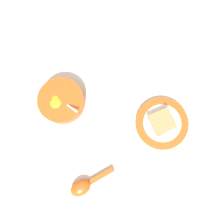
% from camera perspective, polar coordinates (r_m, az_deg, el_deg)
% --- Properties ---
extents(ground_plane, '(3.00, 3.00, 0.00)m').
position_cam_1_polar(ground_plane, '(0.82, -3.36, -4.95)').
color(ground_plane, beige).
extents(egg_bowl, '(0.17, 0.17, 0.08)m').
position_cam_1_polar(egg_bowl, '(0.83, -13.02, 2.81)').
color(egg_bowl, '#DB5119').
rests_on(egg_bowl, ground_plane).
extents(toast_plate, '(0.20, 0.20, 0.02)m').
position_cam_1_polar(toast_plate, '(0.83, 12.88, -2.88)').
color(toast_plate, '#DB5119').
rests_on(toast_plate, ground_plane).
extents(toast_sandwich, '(0.10, 0.10, 0.03)m').
position_cam_1_polar(toast_sandwich, '(0.81, 12.97, -2.47)').
color(toast_sandwich, '#9E7042').
rests_on(toast_sandwich, toast_plate).
extents(soup_spoon, '(0.17, 0.07, 0.03)m').
position_cam_1_polar(soup_spoon, '(0.82, -7.34, -18.59)').
color(soup_spoon, '#DB5119').
rests_on(soup_spoon, ground_plane).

